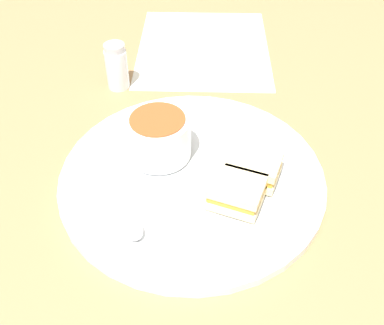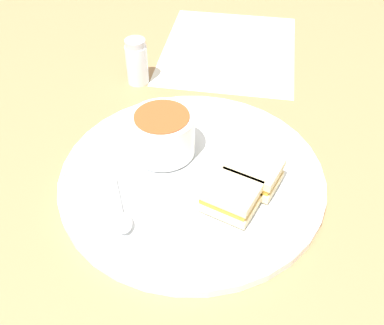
{
  "view_description": "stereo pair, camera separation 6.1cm",
  "coord_description": "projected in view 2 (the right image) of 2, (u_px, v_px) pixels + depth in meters",
  "views": [
    {
      "loc": [
        -0.19,
        -0.4,
        0.45
      ],
      "look_at": [
        0.0,
        0.0,
        0.03
      ],
      "focal_mm": 42.0,
      "sensor_mm": 36.0,
      "label": 1
    },
    {
      "loc": [
        -0.13,
        -0.42,
        0.45
      ],
      "look_at": [
        0.0,
        0.0,
        0.03
      ],
      "focal_mm": 42.0,
      "sensor_mm": 36.0,
      "label": 2
    }
  ],
  "objects": [
    {
      "name": "sandwich_half_near",
      "position": [
        230.0,
        196.0,
        0.57
      ],
      "size": [
        0.09,
        0.09,
        0.03
      ],
      "rotation": [
        0.0,
        0.0,
        5.48
      ],
      "color": "beige",
      "rests_on": "plate"
    },
    {
      "name": "sandwich_half_far",
      "position": [
        254.0,
        173.0,
        0.6
      ],
      "size": [
        0.09,
        0.09,
        0.03
      ],
      "rotation": [
        0.0,
        0.0,
        5.48
      ],
      "color": "beige",
      "rests_on": "plate"
    },
    {
      "name": "soup_bowl",
      "position": [
        163.0,
        134.0,
        0.63
      ],
      "size": [
        0.09,
        0.09,
        0.06
      ],
      "color": "white",
      "rests_on": "plate"
    },
    {
      "name": "plate",
      "position": [
        192.0,
        176.0,
        0.63
      ],
      "size": [
        0.37,
        0.37,
        0.02
      ],
      "color": "white",
      "rests_on": "ground_plane"
    },
    {
      "name": "spoon",
      "position": [
        122.0,
        219.0,
        0.56
      ],
      "size": [
        0.02,
        0.1,
        0.01
      ],
      "rotation": [
        0.0,
        0.0,
        10.97
      ],
      "color": "silver",
      "rests_on": "plate"
    },
    {
      "name": "ground_plane",
      "position": [
        192.0,
        180.0,
        0.64
      ],
      "size": [
        2.4,
        2.4,
        0.0
      ],
      "primitive_type": "plane",
      "color": "#9E754C"
    },
    {
      "name": "salt_shaker",
      "position": [
        137.0,
        62.0,
        0.79
      ],
      "size": [
        0.04,
        0.04,
        0.08
      ],
      "color": "silver",
      "rests_on": "ground_plane"
    },
    {
      "name": "menu_sheet",
      "position": [
        229.0,
        49.0,
        0.9
      ],
      "size": [
        0.37,
        0.4,
        0.0
      ],
      "rotation": [
        0.0,
        0.0,
        -0.46
      ],
      "color": "white",
      "rests_on": "ground_plane"
    }
  ]
}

